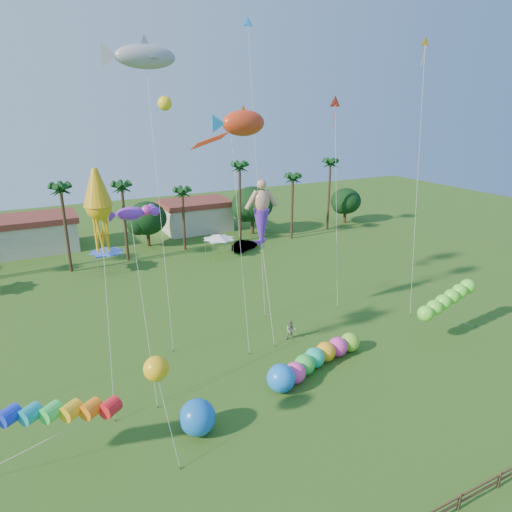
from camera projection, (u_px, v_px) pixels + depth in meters
name	position (u px, v px, depth m)	size (l,w,h in m)	color
ground	(335.00, 452.00, 26.34)	(160.00, 160.00, 0.00)	#285116
tree_line	(167.00, 216.00, 63.60)	(69.46, 8.91, 11.00)	#3A2819
buildings_row	(111.00, 228.00, 66.48)	(35.00, 7.00, 4.00)	beige
tent_row	(108.00, 251.00, 53.46)	(31.00, 4.00, 0.60)	white
car_b	(245.00, 245.00, 62.74)	(1.44, 4.14, 1.36)	#4C4C54
spectator_b	(291.00, 330.00, 38.68)	(0.86, 0.67, 1.77)	gray
caterpillar_inflatable	(312.00, 361.00, 34.12)	(9.76, 4.18, 2.01)	#FF43A5
blue_ball	(197.00, 417.00, 27.55)	(2.24, 2.24, 2.24)	blue
rainbow_tube	(77.00, 417.00, 24.26)	(9.53, 3.85, 3.77)	red
green_worm	(426.00, 313.00, 37.33)	(10.43, 3.04, 3.60)	#68F636
orange_ball_kite	(156.00, 369.00, 24.72)	(1.50, 2.61, 6.18)	yellow
merman_kite	(261.00, 218.00, 38.28)	(2.49, 4.85, 12.78)	tan
fish_kite	(244.00, 123.00, 35.46)	(5.54, 5.69, 18.82)	red
shark_kite	(145.00, 57.00, 35.03)	(6.74, 7.85, 23.70)	#9496A1
squid_kite	(99.00, 208.00, 27.92)	(2.14, 4.39, 15.60)	gold
lobster_kite	(130.00, 214.00, 30.01)	(3.65, 5.76, 12.90)	purple
delta_kite_red	(335.00, 106.00, 42.20)	(1.67, 3.58, 19.90)	red
delta_kite_yellow	(425.00, 50.00, 39.41)	(2.36, 3.60, 24.73)	#F4AB18
delta_kite_blue	(249.00, 34.00, 38.16)	(1.05, 3.73, 26.05)	#1B9CFA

